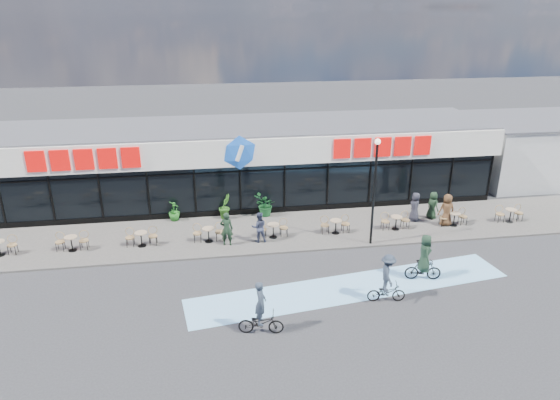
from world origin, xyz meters
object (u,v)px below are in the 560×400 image
object	(u,v)px
lamp_post	(375,183)
potted_plant_left	(174,211)
pedestrian_c	(447,210)
bistro_set_0	(0,246)
potted_plant_mid	(225,206)
patron_left	(227,229)
cyclist_b	(424,261)
patron_right	(259,227)
pedestrian_a	(415,207)
potted_plant_right	(265,205)
pedestrian_b	(433,205)
cyclist_a	(387,281)

from	to	relation	value
lamp_post	potted_plant_left	world-z (taller)	lamp_post
potted_plant_left	pedestrian_c	xyz separation A→B (m)	(14.45, -2.90, 0.33)
bistro_set_0	potted_plant_mid	size ratio (longest dim) A/B	1.14
patron_left	potted_plant_left	bearing A→B (deg)	-42.91
cyclist_b	lamp_post	bearing A→B (deg)	107.83
bistro_set_0	patron_right	distance (m)	12.32
potted_plant_mid	patron_left	distance (m)	3.45
patron_right	pedestrian_a	xyz separation A→B (m)	(8.72, 1.33, 0.03)
potted_plant_mid	pedestrian_c	world-z (taller)	pedestrian_c
potted_plant_left	potted_plant_right	world-z (taller)	potted_plant_right
bistro_set_0	patron_right	bearing A→B (deg)	-2.05
potted_plant_left	pedestrian_a	bearing A→B (deg)	-8.91
potted_plant_left	patron_right	world-z (taller)	patron_right
lamp_post	pedestrian_a	xyz separation A→B (m)	(3.26, 2.37, -2.35)
potted_plant_left	pedestrian_b	size ratio (longest dim) A/B	0.72
bistro_set_0	pedestrian_c	world-z (taller)	pedestrian_c
potted_plant_left	cyclist_b	xyz separation A→B (m)	(10.93, -8.00, 0.25)
potted_plant_mid	pedestrian_c	xyz separation A→B (m)	(11.68, -2.83, 0.21)
lamp_post	potted_plant_right	world-z (taller)	lamp_post
pedestrian_a	cyclist_a	distance (m)	8.52
potted_plant_mid	patron_right	bearing A→B (deg)	-64.93
lamp_post	patron_right	xyz separation A→B (m)	(-5.46, 1.04, -2.38)
lamp_post	pedestrian_b	size ratio (longest dim) A/B	3.47
lamp_post	cyclist_a	size ratio (longest dim) A/B	2.57
cyclist_b	pedestrian_a	bearing A→B (deg)	70.55
lamp_post	cyclist_a	distance (m)	5.61
patron_left	patron_right	size ratio (longest dim) A/B	1.10
bistro_set_0	potted_plant_mid	world-z (taller)	potted_plant_mid
potted_plant_left	potted_plant_right	bearing A→B (deg)	-1.86
potted_plant_mid	pedestrian_b	distance (m)	11.52
patron_right	lamp_post	bearing A→B (deg)	169.57
potted_plant_left	patron_left	bearing A→B (deg)	-52.43
potted_plant_left	potted_plant_mid	size ratio (longest dim) A/B	0.82
lamp_post	patron_left	distance (m)	7.49
bistro_set_0	pedestrian_a	xyz separation A→B (m)	(21.03, 0.89, 0.36)
cyclist_a	pedestrian_c	bearing A→B (deg)	48.87
potted_plant_right	pedestrian_a	world-z (taller)	pedestrian_a
bistro_set_0	potted_plant_right	world-z (taller)	potted_plant_right
cyclist_a	potted_plant_mid	bearing A→B (deg)	122.67
lamp_post	potted_plant_mid	xyz separation A→B (m)	(-7.01, 4.34, -2.48)
potted_plant_mid	patron_right	world-z (taller)	patron_right
potted_plant_left	pedestrian_c	size ratio (longest dim) A/B	0.63
pedestrian_c	cyclist_a	size ratio (longest dim) A/B	0.85
potted_plant_right	cyclist_a	xyz separation A→B (m)	(3.74, -9.25, 0.19)
pedestrian_a	cyclist_a	xyz separation A→B (m)	(-4.27, -7.37, 0.02)
potted_plant_mid	pedestrian_a	world-z (taller)	pedestrian_a
lamp_post	pedestrian_a	bearing A→B (deg)	36.01
pedestrian_b	pedestrian_a	bearing A→B (deg)	80.69
potted_plant_left	pedestrian_b	distance (m)	14.28
bistro_set_0	patron_left	xyz separation A→B (m)	(10.70, -0.58, 0.41)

